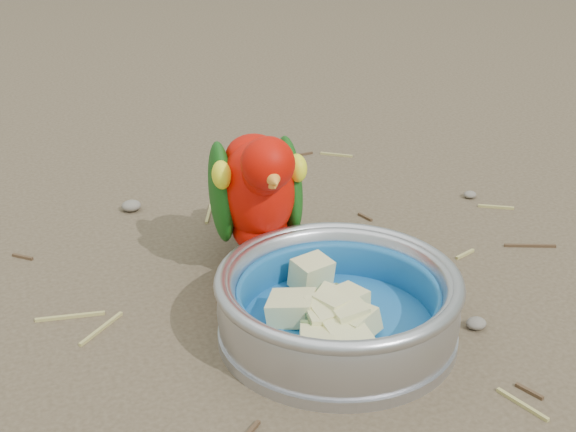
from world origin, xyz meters
name	(u,v)px	position (x,y,z in m)	size (l,w,h in m)	color
ground	(271,351)	(0.00, 0.00, 0.00)	(60.00, 60.00, 0.00)	brown
food_bowl	(337,329)	(0.06, 0.00, 0.01)	(0.21, 0.21, 0.02)	#B2B2BA
bowl_wall	(338,299)	(0.06, 0.00, 0.04)	(0.21, 0.21, 0.04)	#B2B2BA
fruit_wedges	(338,306)	(0.06, 0.00, 0.03)	(0.12, 0.12, 0.03)	beige
lory_parrot	(258,203)	(0.03, 0.13, 0.08)	(0.09, 0.19, 0.15)	#BD0B01
ground_debris	(246,333)	(-0.01, 0.03, 0.00)	(0.90, 0.80, 0.01)	tan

